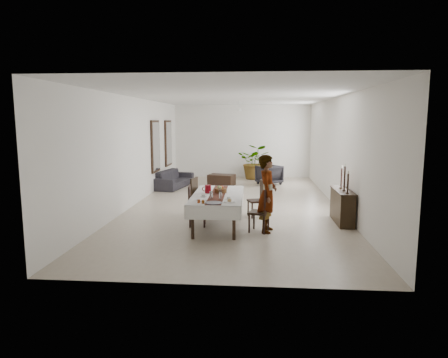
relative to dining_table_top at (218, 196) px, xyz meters
The scene contains 87 objects.
floor 2.59m from the dining_table_top, 83.75° to the left, with size 6.00×12.00×0.00m, color #BDAE96.
ceiling 3.50m from the dining_table_top, 83.75° to the left, with size 6.00×12.00×0.02m, color white.
wall_back 8.52m from the dining_table_top, 88.17° to the left, with size 6.00×0.02×3.20m, color white.
wall_front 3.65m from the dining_table_top, 85.63° to the right, with size 6.00×0.02×3.20m, color white.
wall_left 3.78m from the dining_table_top, 137.89° to the left, with size 0.02×12.00×3.20m, color white.
wall_right 4.19m from the dining_table_top, 37.04° to the left, with size 0.02×12.00×3.20m, color white.
dining_table_top is the anchor object (origin of this frame).
table_leg_fl 1.28m from the dining_table_top, 110.44° to the right, with size 0.07×0.07×0.70m, color black.
table_leg_fr 1.28m from the dining_table_top, 68.23° to the right, with size 0.07×0.07×0.70m, color black.
table_leg_bl 1.28m from the dining_table_top, 111.77° to the left, with size 0.07×0.07×0.70m, color black.
table_leg_br 1.28m from the dining_table_top, 69.56° to the left, with size 0.07×0.07×0.70m, color black.
tablecloth_top 0.03m from the dining_table_top, ahead, with size 1.19×2.59×0.01m, color silver.
tablecloth_drape_left 0.60m from the dining_table_top, behind, with size 0.01×2.59×0.30m, color white.
tablecloth_drape_right 0.60m from the dining_table_top, ahead, with size 0.01×2.59×0.30m, color white.
tablecloth_drape_near 1.30m from the dining_table_top, 89.33° to the right, with size 1.19×0.01×0.30m, color white.
tablecloth_drape_far 1.30m from the dining_table_top, 90.67° to the left, with size 1.19×0.01×0.30m, color silver.
table_runner 0.04m from the dining_table_top, ahead, with size 0.35×2.51×0.00m, color #5C281A.
red_pitcher 0.32m from the dining_table_top, 149.70° to the left, with size 0.15×0.15×0.20m, color maroon.
pitcher_handle 0.39m from the dining_table_top, 156.55° to the left, with size 0.12×0.12×0.02m, color maroon.
wine_glass_near 0.68m from the dining_table_top, 78.87° to the right, with size 0.07×0.07×0.17m, color silver.
wine_glass_mid 0.57m from the dining_table_top, 99.64° to the right, with size 0.07×0.07×0.17m, color silver.
wine_glass_far 0.14m from the dining_table_top, 45.67° to the left, with size 0.07×0.07×0.17m, color silver.
teacup_right 0.68m from the dining_table_top, 62.77° to the right, with size 0.09×0.09×0.06m, color white.
saucer_right 0.68m from the dining_table_top, 62.77° to the right, with size 0.15×0.15×0.01m, color white.
teacup_left 0.47m from the dining_table_top, 129.93° to the right, with size 0.09×0.09×0.06m, color silver.
saucer_left 0.47m from the dining_table_top, 129.93° to the right, with size 0.15×0.15×0.01m, color silver.
plate_near_right 0.96m from the dining_table_top, 69.20° to the right, with size 0.24×0.24×0.02m, color white.
bread_near_right 0.97m from the dining_table_top, 69.20° to the right, with size 0.09×0.09×0.09m, color tan.
plate_near_left 0.81m from the dining_table_top, 111.13° to the right, with size 0.24×0.24×0.02m, color white.
plate_far_left 0.64m from the dining_table_top, 120.86° to the left, with size 0.24×0.24×0.02m, color white.
serving_tray 1.06m from the dining_table_top, 89.33° to the right, with size 0.36×0.36×0.02m, color #404045.
jam_jar_a 1.11m from the dining_table_top, 100.85° to the right, with size 0.06×0.06×0.08m, color brown.
jam_jar_b 1.08m from the dining_table_top, 106.75° to the right, with size 0.06×0.06×0.08m, color #933A15.
fruit_basket 0.27m from the dining_table_top, 79.36° to the left, with size 0.30×0.30×0.10m, color brown.
fruit_red 0.33m from the dining_table_top, 74.16° to the left, with size 0.09×0.09×0.09m, color #A92E10.
fruit_green 0.32m from the dining_table_top, 88.62° to the left, with size 0.08×0.08×0.08m, color #4B7D25.
fruit_yellow 0.26m from the dining_table_top, 76.63° to the left, with size 0.08×0.08×0.08m, color gold.
chair_right_near_seat 1.13m from the dining_table_top, 25.14° to the right, with size 0.43×0.43×0.05m, color black.
chair_right_near_leg_fl 1.39m from the dining_table_top, 31.81° to the right, with size 0.04×0.04×0.42m, color black.
chair_right_near_leg_fr 1.36m from the dining_table_top, 16.17° to the right, with size 0.04×0.04×0.42m, color black.
chair_right_near_leg_bl 1.09m from the dining_table_top, 36.92° to the right, with size 0.04×0.04×0.42m, color black.
chair_right_near_leg_br 1.04m from the dining_table_top, 15.60° to the right, with size 0.04×0.04×0.42m, color black.
chair_right_near_back 1.28m from the dining_table_top, 24.02° to the right, with size 0.43×0.04×0.54m, color black.
chair_right_far_seat 1.37m from the dining_table_top, 46.14° to the left, with size 0.41×0.41×0.05m, color black.
chair_right_far_leg_fl 1.52m from the dining_table_top, 37.09° to the left, with size 0.04×0.04×0.40m, color black.
chair_right_far_leg_fr 1.65m from the dining_table_top, 48.81° to the left, with size 0.04×0.04×0.40m, color black.
chair_right_far_leg_bl 1.23m from the dining_table_top, 42.39° to the left, with size 0.04×0.04×0.40m, color black.
chair_right_far_leg_br 1.38m from the dining_table_top, 56.22° to the left, with size 0.04×0.04×0.40m, color black.
chair_right_far_back 1.50m from the dining_table_top, 42.93° to the left, with size 0.41×0.04×0.52m, color black.
chair_left_near_seat 0.57m from the dining_table_top, behind, with size 0.41×0.41×0.05m, color black.
chair_left_near_leg_fl 0.85m from the dining_table_top, behind, with size 0.04×0.04×0.41m, color black.
chair_left_near_leg_fr 0.86m from the dining_table_top, 157.78° to the right, with size 0.04×0.04×0.41m, color black.
chair_left_near_leg_bl 0.63m from the dining_table_top, 161.23° to the left, with size 0.04×0.04×0.41m, color black.
chair_left_near_leg_br 0.64m from the dining_table_top, 142.91° to the right, with size 0.04×0.04×0.41m, color black.
chair_left_near_back 0.68m from the dining_table_top, behind, with size 0.41×0.04×0.53m, color black.
chair_left_far_seat 0.95m from the dining_table_top, 123.15° to the left, with size 0.44×0.44×0.05m, color black.
chair_left_far_leg_fl 1.28m from the dining_table_top, 122.87° to the left, with size 0.04×0.04×0.43m, color black.
chair_left_far_leg_fr 1.08m from the dining_table_top, 138.59° to the left, with size 0.04×0.04×0.43m, color black.
chair_left_far_leg_bl 1.07m from the dining_table_top, 107.53° to the left, with size 0.04×0.04×0.43m, color black.
chair_left_far_leg_br 0.84m from the dining_table_top, 123.66° to the left, with size 0.04×0.04×0.43m, color black.
chair_left_far_back 1.07m from the dining_table_top, 130.57° to the left, with size 0.44×0.04×0.56m, color black.
woman 1.26m from the dining_table_top, 20.67° to the right, with size 0.64×0.42×1.76m, color gray.
sideboard_body 3.11m from the dining_table_top, ahead, with size 0.35×1.32×0.79m, color black.
sideboard_top 3.10m from the dining_table_top, ahead, with size 0.39×1.38×0.03m, color black.
candlestick_near_base 3.05m from the dining_table_top, ahead, with size 0.09×0.09×0.03m, color black.
candlestick_near_shaft 3.07m from the dining_table_top, ahead, with size 0.04×0.04×0.44m, color black.
candlestick_near_candle 3.11m from the dining_table_top, ahead, with size 0.03×0.03×0.07m, color white.
candlestick_mid_base 3.08m from the dining_table_top, ahead, with size 0.09×0.09×0.03m, color black.
candlestick_mid_shaft 3.10m from the dining_table_top, ahead, with size 0.04×0.04×0.57m, color black.
candlestick_mid_candle 3.16m from the dining_table_top, ahead, with size 0.03×0.03×0.07m, color white.
candlestick_far_base 3.14m from the dining_table_top, 13.93° to the left, with size 0.09×0.09×0.03m, color black.
candlestick_far_shaft 3.16m from the dining_table_top, 13.93° to the left, with size 0.04×0.04×0.49m, color black.
candlestick_far_candle 3.21m from the dining_table_top, 13.93° to the left, with size 0.03×0.03×0.07m, color beige.
sofa 5.90m from the dining_table_top, 112.12° to the left, with size 2.19×0.86×0.64m, color #2D292F.
armchair 6.60m from the dining_table_top, 77.50° to the left, with size 0.82×0.84×0.77m, color #272429.
coffee_table 6.05m from the dining_table_top, 94.09° to the left, with size 0.97×0.65×0.43m, color black.
potted_plant 7.88m from the dining_table_top, 83.79° to the left, with size 1.35×1.17×1.50m, color #2B5923.
mirror_frame_near 5.46m from the dining_table_top, 119.95° to the left, with size 0.06×1.05×1.85m, color black.
mirror_glass_near 5.44m from the dining_table_top, 119.63° to the left, with size 0.01×0.90×1.70m, color silver.
mirror_frame_far 7.33m from the dining_table_top, 111.68° to the left, with size 0.06×1.05×1.85m, color black.
mirror_glass_far 7.32m from the dining_table_top, 111.42° to the left, with size 0.01×0.90×1.70m, color silver.
fan_rod 5.97m from the dining_table_top, 87.17° to the left, with size 0.04×0.04×0.20m, color silver.
fan_hub 5.89m from the dining_table_top, 87.17° to the left, with size 0.16×0.16×0.08m, color white.
fan_blade_n 6.22m from the dining_table_top, 87.34° to the left, with size 0.10×0.55×0.01m, color white.
fan_blade_s 5.57m from the dining_table_top, 86.98° to the left, with size 0.10×0.55×0.01m, color white.
fan_blade_e 5.92m from the dining_table_top, 83.53° to the left, with size 0.55×0.10×0.01m, color white.
fan_blade_w 5.88m from the dining_table_top, 90.84° to the left, with size 0.55×0.10×0.01m, color white.
Camera 1 is at (0.64, -11.81, 2.51)m, focal length 32.00 mm.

